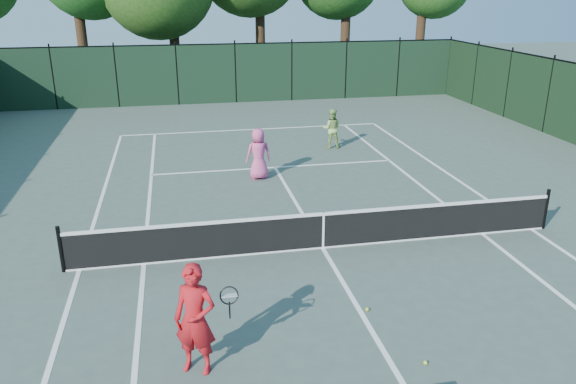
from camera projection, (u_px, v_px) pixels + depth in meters
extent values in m
plane|color=#445249|center=(323.00, 248.00, 13.24)|extent=(90.00, 90.00, 0.00)
cube|color=white|center=(79.00, 270.00, 12.22)|extent=(0.10, 23.77, 0.01)
cube|color=white|center=(531.00, 229.00, 14.26)|extent=(0.10, 23.77, 0.01)
cube|color=white|center=(144.00, 264.00, 12.48)|extent=(0.10, 23.77, 0.01)
cube|color=white|center=(482.00, 234.00, 14.01)|extent=(0.10, 23.77, 0.01)
cube|color=white|center=(253.00, 129.00, 24.17)|extent=(10.97, 0.10, 0.01)
cube|color=white|center=(275.00, 167.00, 19.13)|extent=(8.23, 0.10, 0.01)
cube|color=white|center=(323.00, 248.00, 13.24)|extent=(0.10, 12.80, 0.01)
cube|color=black|center=(323.00, 231.00, 13.09)|extent=(11.60, 0.03, 0.85)
cube|color=white|center=(324.00, 214.00, 12.94)|extent=(11.60, 0.05, 0.07)
cube|color=white|center=(323.00, 247.00, 13.24)|extent=(11.60, 0.05, 0.04)
cube|color=white|center=(323.00, 231.00, 13.09)|extent=(0.05, 0.04, 0.91)
cylinder|color=black|center=(61.00, 249.00, 11.98)|extent=(0.09, 0.09, 1.06)
cylinder|color=black|center=(546.00, 209.00, 14.14)|extent=(0.09, 0.09, 1.06)
cube|color=black|center=(236.00, 74.00, 29.28)|extent=(24.00, 0.05, 3.00)
cylinder|color=black|center=(84.00, 51.00, 31.16)|extent=(0.56, 0.56, 4.80)
cylinder|color=black|center=(175.00, 54.00, 31.99)|extent=(0.56, 0.56, 4.30)
cylinder|color=black|center=(261.00, 45.00, 33.26)|extent=(0.56, 0.56, 5.00)
cylinder|color=black|center=(345.00, 48.00, 33.62)|extent=(0.56, 0.56, 4.60)
cylinder|color=black|center=(419.00, 47.00, 35.04)|extent=(0.56, 0.56, 4.40)
imported|color=red|center=(195.00, 319.00, 8.74)|extent=(0.81, 0.69, 1.87)
cylinder|color=black|center=(230.00, 310.00, 8.96)|extent=(0.03, 0.03, 0.30)
torus|color=black|center=(229.00, 295.00, 8.87)|extent=(0.30, 0.10, 0.30)
imported|color=#DB4D8A|center=(258.00, 154.00, 17.76)|extent=(0.85, 0.60, 1.64)
imported|color=#94BC5E|center=(331.00, 128.00, 21.23)|extent=(0.84, 0.72, 1.49)
sphere|color=#C8E92F|center=(425.00, 363.00, 9.17)|extent=(0.07, 0.07, 0.07)
sphere|color=#CBD12A|center=(367.00, 309.00, 10.67)|extent=(0.07, 0.07, 0.07)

